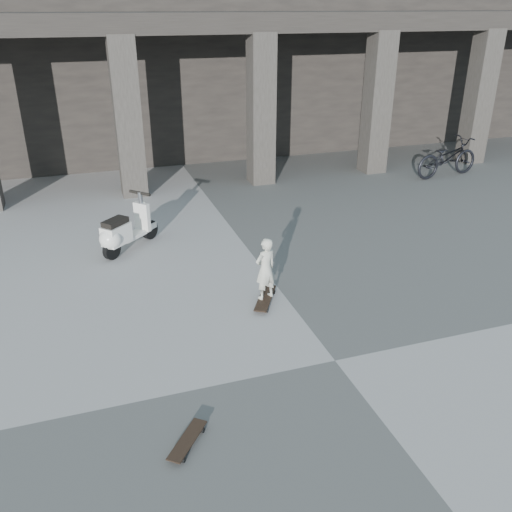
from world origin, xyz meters
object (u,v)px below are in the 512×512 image
object	(u,v)px
skateboard_spare	(187,441)
bicycle	(447,157)
scooter	(121,233)
longboard	(265,298)
child	(266,269)

from	to	relation	value
skateboard_spare	bicycle	size ratio (longest dim) A/B	0.31
skateboard_spare	scooter	xyz separation A→B (m)	(-0.15, 5.66, 0.38)
longboard	bicycle	size ratio (longest dim) A/B	0.42
longboard	child	distance (m)	0.56
skateboard_spare	child	xyz separation A→B (m)	(1.94, 2.84, 0.57)
longboard	bicycle	world-z (taller)	bicycle
skateboard_spare	bicycle	xyz separation A→B (m)	(9.48, 8.24, 0.50)
scooter	bicycle	bearing A→B (deg)	-27.84
child	scooter	size ratio (longest dim) A/B	0.85
longboard	scooter	size ratio (longest dim) A/B	0.71
child	scooter	xyz separation A→B (m)	(-2.09, 2.82, -0.19)
longboard	skateboard_spare	bearing A→B (deg)	175.78
longboard	skateboard_spare	xyz separation A→B (m)	(-1.94, -2.84, -0.01)
longboard	scooter	bearing A→B (deg)	66.73
skateboard_spare	child	size ratio (longest dim) A/B	0.61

